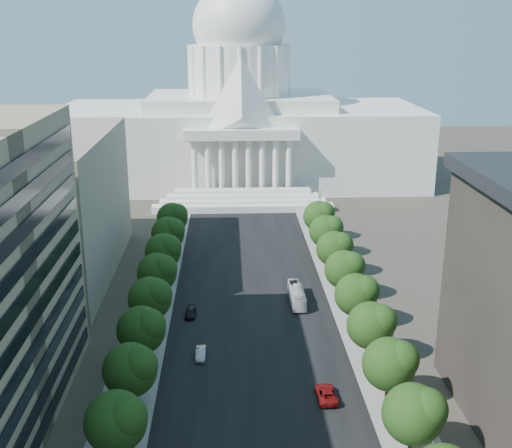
{
  "coord_description": "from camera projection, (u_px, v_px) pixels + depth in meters",
  "views": [
    {
      "loc": [
        -4.13,
        -30.73,
        51.75
      ],
      "look_at": [
        0.73,
        78.68,
        17.34
      ],
      "focal_mm": 45.0,
      "sensor_mm": 36.0,
      "label": 1
    }
  ],
  "objects": [
    {
      "name": "road_asphalt",
      "position": [
        250.0,
        288.0,
        130.75
      ],
      "size": [
        30.0,
        260.0,
        0.01
      ],
      "primitive_type": "cube",
      "color": "black",
      "rests_on": "ground"
    },
    {
      "name": "sidewalk_left",
      "position": [
        156.0,
        290.0,
        129.95
      ],
      "size": [
        8.0,
        260.0,
        0.02
      ],
      "primitive_type": "cube",
      "color": "gray",
      "rests_on": "ground"
    },
    {
      "name": "sidewalk_right",
      "position": [
        342.0,
        287.0,
        131.56
      ],
      "size": [
        8.0,
        260.0,
        0.02
      ],
      "primitive_type": "cube",
      "color": "gray",
      "rests_on": "ground"
    },
    {
      "name": "capitol",
      "position": [
        240.0,
        122.0,
        215.19
      ],
      "size": [
        120.0,
        56.0,
        73.0
      ],
      "color": "white",
      "rests_on": "ground"
    },
    {
      "name": "office_block_left_far",
      "position": [
        19.0,
        207.0,
        133.76
      ],
      "size": [
        38.0,
        52.0,
        30.0
      ],
      "primitive_type": "cube",
      "color": "gray",
      "rests_on": "ground"
    },
    {
      "name": "tree_l_c",
      "position": [
        118.0,
        421.0,
        76.42
      ],
      "size": [
        7.79,
        7.6,
        9.97
      ],
      "color": "#33261C",
      "rests_on": "ground"
    },
    {
      "name": "tree_l_d",
      "position": [
        132.0,
        369.0,
        87.86
      ],
      "size": [
        7.79,
        7.6,
        9.97
      ],
      "color": "#33261C",
      "rests_on": "ground"
    },
    {
      "name": "tree_l_e",
      "position": [
        143.0,
        329.0,
        99.29
      ],
      "size": [
        7.79,
        7.6,
        9.97
      ],
      "color": "#33261C",
      "rests_on": "ground"
    },
    {
      "name": "tree_l_f",
      "position": [
        152.0,
        297.0,
        110.73
      ],
      "size": [
        7.79,
        7.6,
        9.97
      ],
      "color": "#33261C",
      "rests_on": "ground"
    },
    {
      "name": "tree_l_g",
      "position": [
        159.0,
        272.0,
        122.17
      ],
      "size": [
        7.79,
        7.6,
        9.97
      ],
      "color": "#33261C",
      "rests_on": "ground"
    },
    {
      "name": "tree_l_h",
      "position": [
        164.0,
        250.0,
        133.6
      ],
      "size": [
        7.79,
        7.6,
        9.97
      ],
      "color": "#33261C",
      "rests_on": "ground"
    },
    {
      "name": "tree_l_i",
      "position": [
        169.0,
        232.0,
        145.04
      ],
      "size": [
        7.79,
        7.6,
        9.97
      ],
      "color": "#33261C",
      "rests_on": "ground"
    },
    {
      "name": "tree_l_j",
      "position": [
        173.0,
        217.0,
        156.48
      ],
      "size": [
        7.79,
        7.6,
        9.97
      ],
      "color": "#33261C",
      "rests_on": "ground"
    },
    {
      "name": "tree_r_c",
      "position": [
        416.0,
        413.0,
        77.94
      ],
      "size": [
        7.79,
        7.6,
        9.97
      ],
      "color": "#33261C",
      "rests_on": "ground"
    },
    {
      "name": "tree_r_d",
      "position": [
        392.0,
        363.0,
        89.38
      ],
      "size": [
        7.79,
        7.6,
        9.97
      ],
      "color": "#33261C",
      "rests_on": "ground"
    },
    {
      "name": "tree_r_e",
      "position": [
        373.0,
        324.0,
        100.82
      ],
      "size": [
        7.79,
        7.6,
        9.97
      ],
      "color": "#33261C",
      "rests_on": "ground"
    },
    {
      "name": "tree_r_f",
      "position": [
        358.0,
        294.0,
        112.25
      ],
      "size": [
        7.79,
        7.6,
        9.97
      ],
      "color": "#33261C",
      "rests_on": "ground"
    },
    {
      "name": "tree_r_g",
      "position": [
        346.0,
        269.0,
        123.69
      ],
      "size": [
        7.79,
        7.6,
        9.97
      ],
      "color": "#33261C",
      "rests_on": "ground"
    },
    {
      "name": "tree_r_h",
      "position": [
        336.0,
        248.0,
        135.13
      ],
      "size": [
        7.79,
        7.6,
        9.97
      ],
      "color": "#33261C",
      "rests_on": "ground"
    },
    {
      "name": "tree_r_i",
      "position": [
        327.0,
        230.0,
        146.56
      ],
      "size": [
        7.79,
        7.6,
        9.97
      ],
      "color": "#33261C",
      "rests_on": "ground"
    },
    {
      "name": "tree_r_j",
      "position": [
        320.0,
        215.0,
        158.0
      ],
      "size": [
        7.79,
        7.6,
        9.97
      ],
      "color": "#33261C",
      "rests_on": "ground"
    },
    {
      "name": "streetlight_b",
      "position": [
        430.0,
        421.0,
        77.43
      ],
      "size": [
        2.61,
        0.44,
        9.0
      ],
      "color": "gray",
      "rests_on": "ground"
    },
    {
      "name": "streetlight_c",
      "position": [
        382.0,
        327.0,
        101.26
      ],
      "size": [
        2.61,
        0.44,
        9.0
      ],
      "color": "gray",
      "rests_on": "ground"
    },
    {
      "name": "streetlight_d",
      "position": [
        353.0,
        269.0,
        125.08
      ],
      "size": [
        2.61,
        0.44,
        9.0
      ],
      "color": "gray",
      "rests_on": "ground"
    },
    {
      "name": "streetlight_e",
      "position": [
        332.0,
        230.0,
        148.91
      ],
      "size": [
        2.61,
        0.44,
        9.0
      ],
      "color": "gray",
      "rests_on": "ground"
    },
    {
      "name": "streetlight_f",
      "position": [
        318.0,
        201.0,
        172.74
      ],
      "size": [
        2.61,
        0.44,
        9.0
      ],
      "color": "gray",
      "rests_on": "ground"
    },
    {
      "name": "car_silver",
      "position": [
        201.0,
        353.0,
        103.52
      ],
      "size": [
        1.62,
        4.55,
        1.49
      ],
      "primitive_type": "imported",
      "rotation": [
        0.0,
        0.0,
        0.01
      ],
      "color": "#97999E",
      "rests_on": "ground"
    },
    {
      "name": "car_red",
      "position": [
        326.0,
        394.0,
        92.07
      ],
      "size": [
        2.95,
        6.02,
        1.65
      ],
      "primitive_type": "imported",
      "rotation": [
        0.0,
        0.0,
        3.18
      ],
      "color": "maroon",
      "rests_on": "ground"
    },
    {
      "name": "car_dark_b",
      "position": [
        191.0,
        313.0,
        118.17
      ],
      "size": [
        2.01,
        4.64,
        1.33
      ],
      "primitive_type": "imported",
      "rotation": [
        0.0,
        0.0,
        -0.03
      ],
      "color": "black",
      "rests_on": "ground"
    },
    {
      "name": "city_bus",
      "position": [
        297.0,
        295.0,
        123.75
      ],
      "size": [
        2.64,
        11.16,
        3.1
      ],
      "primitive_type": "imported",
      "rotation": [
        0.0,
        0.0,
        0.0
      ],
      "color": "silver",
      "rests_on": "ground"
    }
  ]
}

